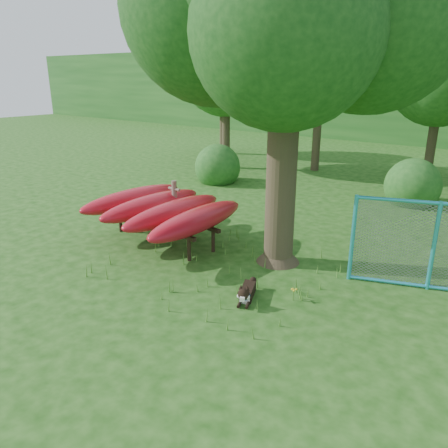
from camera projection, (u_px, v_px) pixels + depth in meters
The scene contains 12 objects.
ground at pixel (180, 283), 8.93m from camera, with size 80.00×80.00×0.00m, color #17450D.
wooden_post at pixel (175, 206), 11.54m from camera, with size 0.39×0.14×1.44m.
kayak_rack at pixel (163, 209), 10.94m from camera, with size 3.53×3.63×1.13m.
husky_dog at pixel (246, 293), 8.22m from camera, with size 0.54×0.93×0.43m.
fence_section at pixel (434, 246), 8.40m from camera, with size 2.94×1.14×3.02m.
wildflower_clump at pixel (294, 291), 8.18m from camera, with size 0.12×0.11×0.26m.
bg_tree_a at pixel (226, 64), 18.74m from camera, with size 4.40×4.40×6.70m.
bg_tree_b at pixel (324, 35), 17.84m from camera, with size 5.20×5.20×8.22m.
bg_tree_c at pixel (442, 73), 16.47m from camera, with size 4.00×4.00×6.12m.
bg_tree_f at pixel (223, 82), 22.67m from camera, with size 3.60×3.60×5.55m.
shrub_left at pixel (218, 182), 17.44m from camera, with size 1.80×1.80×1.80m, color #1D561C.
shrub_mid at pixel (410, 203), 14.51m from camera, with size 1.80×1.80×1.80m, color #1D561C.
Camera 1 is at (5.64, -5.83, 4.03)m, focal length 35.00 mm.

